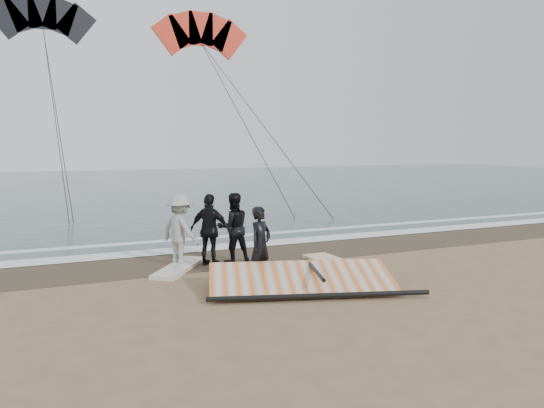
{
  "coord_description": "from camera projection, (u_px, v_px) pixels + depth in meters",
  "views": [
    {
      "loc": [
        -5.72,
        -9.11,
        3.06
      ],
      "look_at": [
        -0.26,
        3.0,
        1.6
      ],
      "focal_mm": 35.0,
      "sensor_mm": 36.0,
      "label": 1
    }
  ],
  "objects": [
    {
      "name": "foam_near",
      "position": [
        241.0,
        245.0,
        16.26
      ],
      "size": [
        120.0,
        0.9,
        0.01
      ],
      "primitive_type": "cube",
      "color": "white",
      "rests_on": "sea"
    },
    {
      "name": "sail_rig",
      "position": [
        296.0,
        281.0,
        11.27
      ],
      "size": [
        4.3,
        2.81,
        0.5
      ],
      "color": "black",
      "rests_on": "ground"
    },
    {
      "name": "kite_dark",
      "position": [
        43.0,
        21.0,
        31.91
      ],
      "size": [
        6.86,
        7.07,
        17.27
      ],
      "color": "black",
      "rests_on": "ground"
    },
    {
      "name": "man_main",
      "position": [
        261.0,
        244.0,
        11.94
      ],
      "size": [
        0.74,
        0.66,
        1.71
      ],
      "primitive_type": "imported",
      "rotation": [
        0.0,
        0.0,
        0.51
      ],
      "color": "black",
      "rests_on": "ground"
    },
    {
      "name": "sea",
      "position": [
        115.0,
        186.0,
        40.83
      ],
      "size": [
        120.0,
        54.0,
        0.02
      ],
      "primitive_type": "cube",
      "color": "#233838",
      "rests_on": "ground"
    },
    {
      "name": "wet_sand",
      "position": [
        259.0,
        254.0,
        15.0
      ],
      "size": [
        120.0,
        2.8,
        0.01
      ],
      "primitive_type": "cube",
      "color": "#4C3D2B",
      "rests_on": "ground"
    },
    {
      "name": "foam_far",
      "position": [
        223.0,
        236.0,
        17.81
      ],
      "size": [
        120.0,
        0.45,
        0.01
      ],
      "primitive_type": "cube",
      "color": "white",
      "rests_on": "sea"
    },
    {
      "name": "kite_red",
      "position": [
        201.0,
        38.0,
        32.31
      ],
      "size": [
        6.58,
        6.87,
        16.47
      ],
      "color": "red",
      "rests_on": "ground"
    },
    {
      "name": "board_white",
      "position": [
        338.0,
        264.0,
        13.51
      ],
      "size": [
        0.73,
        2.56,
        0.1
      ],
      "primitive_type": "cube",
      "rotation": [
        0.0,
        0.0,
        0.01
      ],
      "color": "white",
      "rests_on": "ground"
    },
    {
      "name": "board_cream",
      "position": [
        179.0,
        267.0,
        13.18
      ],
      "size": [
        1.83,
        2.22,
        0.1
      ],
      "primitive_type": "cube",
      "rotation": [
        0.0,
        0.0,
        -0.62
      ],
      "color": "beige",
      "rests_on": "ground"
    },
    {
      "name": "trio_cluster",
      "position": [
        205.0,
        229.0,
        13.64
      ],
      "size": [
        2.44,
        1.52,
        1.85
      ],
      "color": "black",
      "rests_on": "ground"
    },
    {
      "name": "ground",
      "position": [
        343.0,
        295.0,
        10.92
      ],
      "size": [
        120.0,
        120.0,
        0.0
      ],
      "primitive_type": "plane",
      "color": "#8C704C",
      "rests_on": "ground"
    }
  ]
}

